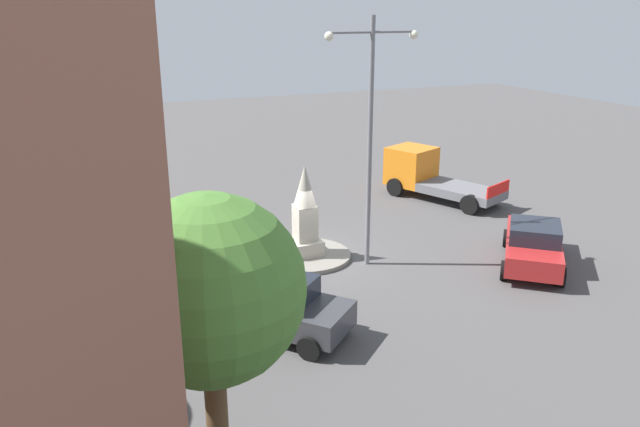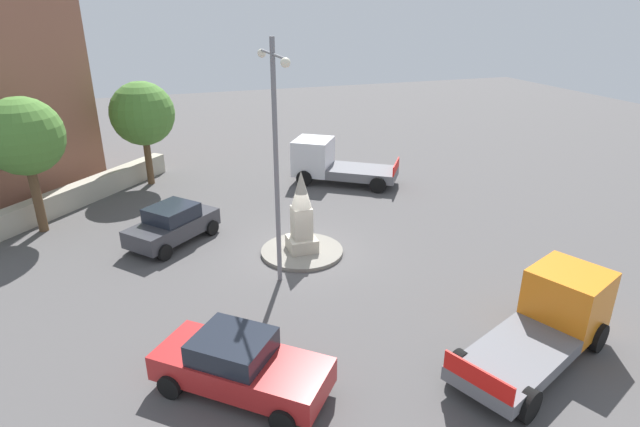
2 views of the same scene
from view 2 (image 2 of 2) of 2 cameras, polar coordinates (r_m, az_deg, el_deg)
ground_plane at (r=20.29m, az=-2.00°, el=-4.38°), size 80.00×80.00×0.00m
traffic_island at (r=20.26m, az=-2.00°, el=-4.19°), size 3.21×3.21×0.15m
monument at (r=19.61m, az=-2.06°, el=-0.17°), size 1.07×1.07×3.22m
streetlamp at (r=16.63m, az=-4.94°, el=7.56°), size 3.21×0.28×8.19m
car_red_near_island at (r=13.50m, az=-8.86°, el=-16.14°), size 4.21×4.50×1.56m
car_dark_grey_passing at (r=21.68m, az=-15.96°, el=-1.13°), size 3.79×4.01×1.58m
truck_orange_waiting at (r=15.83m, az=24.09°, el=-10.57°), size 3.91×5.80×2.18m
truck_white_far_side at (r=27.95m, az=1.16°, el=5.66°), size 4.85×5.72×2.30m
stone_boundary_wall at (r=27.22m, az=-25.60°, el=1.69°), size 9.55×8.87×1.05m
tree_near_wall at (r=24.00m, az=-29.92°, el=7.33°), size 3.15×3.15×5.71m
tree_mid_cluster at (r=28.48m, az=-19.02°, el=10.36°), size 3.27×3.27×5.43m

